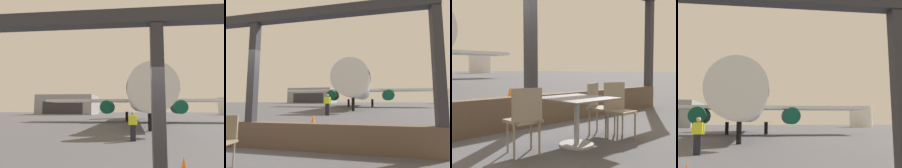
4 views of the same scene
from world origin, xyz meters
The scene contains 4 objects.
ground_plane centered at (0.00, 40.00, 0.00)m, with size 220.00×220.00×0.00m, color #4C4C51.
airplane centered at (1.13, 28.39, 3.52)m, with size 29.04×34.12×10.52m.
ground_crew_worker centered at (-0.38, 9.28, 0.90)m, with size 0.54×0.27×1.74m.
fuel_storage_tank centered at (34.57, 76.24, 3.20)m, with size 7.00×7.00×6.40m, color white.
Camera 4 is at (2.32, -3.76, 1.51)m, focal length 42.69 mm.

